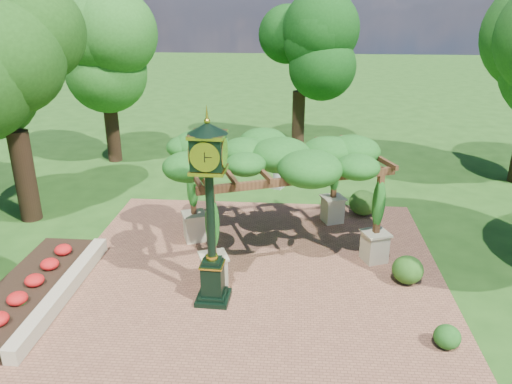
{
  "coord_description": "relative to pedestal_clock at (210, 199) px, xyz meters",
  "views": [
    {
      "loc": [
        0.99,
        -9.64,
        6.93
      ],
      "look_at": [
        0.0,
        2.5,
        2.2
      ],
      "focal_mm": 35.0,
      "sensor_mm": 36.0,
      "label": 1
    }
  ],
  "objects": [
    {
      "name": "ground",
      "position": [
        0.9,
        -0.67,
        -2.71
      ],
      "size": [
        120.0,
        120.0,
        0.0
      ],
      "primitive_type": "plane",
      "color": "#1E4714",
      "rests_on": "ground"
    },
    {
      "name": "brick_plaza",
      "position": [
        0.9,
        0.33,
        -2.69
      ],
      "size": [
        10.0,
        12.0,
        0.04
      ],
      "primitive_type": "cube",
      "color": "brown",
      "rests_on": "ground"
    },
    {
      "name": "border_wall",
      "position": [
        -3.7,
        -0.17,
        -2.51
      ],
      "size": [
        0.35,
        5.0,
        0.4
      ],
      "primitive_type": "cube",
      "color": "#C6B793",
      "rests_on": "ground"
    },
    {
      "name": "flower_bed",
      "position": [
        -4.6,
        -0.17,
        -2.53
      ],
      "size": [
        1.5,
        5.0,
        0.36
      ],
      "primitive_type": "cube",
      "color": "red",
      "rests_on": "ground"
    },
    {
      "name": "pedestal_clock",
      "position": [
        0.0,
        0.0,
        0.0
      ],
      "size": [
        0.92,
        0.92,
        4.53
      ],
      "rotation": [
        0.0,
        0.0,
        -0.04
      ],
      "color": "black",
      "rests_on": "brick_plaza"
    },
    {
      "name": "pergola",
      "position": [
        1.54,
        2.78,
        0.04
      ],
      "size": [
        6.16,
        5.02,
        3.35
      ],
      "rotation": [
        0.0,
        0.0,
        0.38
      ],
      "color": "beige",
      "rests_on": "brick_plaza"
    },
    {
      "name": "sundial",
      "position": [
        1.2,
        8.1,
        -2.25
      ],
      "size": [
        0.76,
        0.76,
        1.06
      ],
      "rotation": [
        0.0,
        0.0,
        -0.4
      ],
      "color": "#989790",
      "rests_on": "ground"
    },
    {
      "name": "shrub_front",
      "position": [
        5.2,
        -1.34,
        -2.42
      ],
      "size": [
        0.68,
        0.68,
        0.51
      ],
      "primitive_type": "ellipsoid",
      "rotation": [
        0.0,
        0.0,
        -0.24
      ],
      "color": "#1A4F16",
      "rests_on": "brick_plaza"
    },
    {
      "name": "shrub_mid",
      "position": [
        4.88,
        1.23,
        -2.31
      ],
      "size": [
        0.81,
        0.81,
        0.72
      ],
      "primitive_type": "ellipsoid",
      "rotation": [
        0.0,
        0.0,
        -0.01
      ],
      "color": "#224D15",
      "rests_on": "brick_plaza"
    },
    {
      "name": "shrub_back",
      "position": [
        4.24,
        5.55,
        -2.24
      ],
      "size": [
        1.2,
        1.2,
        0.86
      ],
      "primitive_type": "ellipsoid",
      "rotation": [
        0.0,
        0.0,
        0.31
      ],
      "color": "#2F5E1B",
      "rests_on": "brick_plaza"
    },
    {
      "name": "tree_west_near",
      "position": [
        -6.89,
        4.38,
        2.65
      ],
      "size": [
        4.03,
        4.03,
        7.83
      ],
      "color": "black",
      "rests_on": "ground"
    },
    {
      "name": "tree_west_far",
      "position": [
        -6.31,
        10.95,
        2.13
      ],
      "size": [
        3.22,
        3.22,
        7.09
      ],
      "color": "#311E13",
      "rests_on": "ground"
    },
    {
      "name": "tree_north",
      "position": [
        2.0,
        13.98,
        2.15
      ],
      "size": [
        3.26,
        3.26,
        7.12
      ],
      "color": "black",
      "rests_on": "ground"
    }
  ]
}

